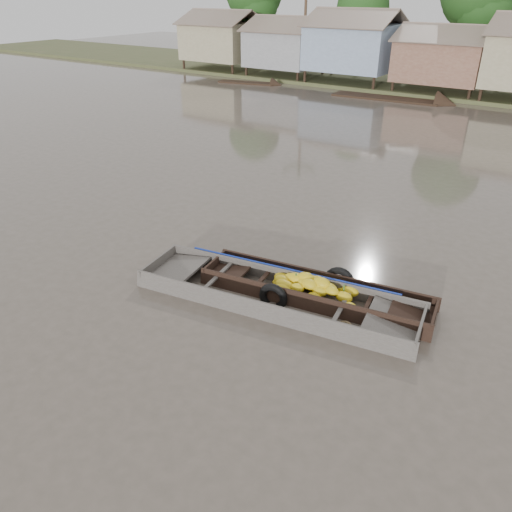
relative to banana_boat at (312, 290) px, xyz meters
The scene contains 3 objects.
ground 1.99m from the banana_boat, 143.44° to the right, with size 120.00×120.00×0.00m, color #50483D.
banana_boat is the anchor object (origin of this frame).
viewer_boat 0.90m from the banana_boat, 132.42° to the right, with size 7.09×2.88×0.56m.
Camera 1 is at (6.27, -8.10, 6.67)m, focal length 35.00 mm.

